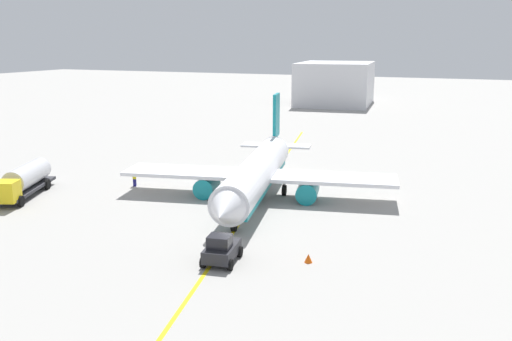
{
  "coord_description": "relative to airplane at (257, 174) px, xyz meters",
  "views": [
    {
      "loc": [
        49.97,
        20.75,
        15.7
      ],
      "look_at": [
        0.0,
        0.0,
        3.0
      ],
      "focal_mm": 38.96,
      "sensor_mm": 36.0,
      "label": 1
    }
  ],
  "objects": [
    {
      "name": "fuel_tanker",
      "position": [
        8.67,
        -22.38,
        -0.83
      ],
      "size": [
        10.58,
        6.02,
        3.15
      ],
      "color": "#2D2D33",
      "rests_on": "ground"
    },
    {
      "name": "pushback_tug",
      "position": [
        16.67,
        4.11,
        -1.54
      ],
      "size": [
        3.87,
        2.8,
        2.2
      ],
      "color": "#232328",
      "rests_on": "ground"
    },
    {
      "name": "airplane",
      "position": [
        0.0,
        0.0,
        0.0
      ],
      "size": [
        30.75,
        28.3,
        9.46
      ],
      "color": "white",
      "rests_on": "ground"
    },
    {
      "name": "taxi_line_marking",
      "position": [
        0.51,
        0.11,
        -2.55
      ],
      "size": [
        84.81,
        17.83,
        0.01
      ],
      "primitive_type": "cube",
      "rotation": [
        0.0,
        0.0,
        0.2
      ],
      "color": "yellow",
      "rests_on": "ground"
    },
    {
      "name": "safety_cone_nose",
      "position": [
        14.24,
        9.92,
        -2.22
      ],
      "size": [
        0.59,
        0.59,
        0.66
      ],
      "primitive_type": "cone",
      "color": "#F2590F",
      "rests_on": "ground"
    },
    {
      "name": "distant_hangar",
      "position": [
        -86.88,
        -14.64,
        2.64
      ],
      "size": [
        24.56,
        19.99,
        10.4
      ],
      "color": "silver",
      "rests_on": "ground"
    },
    {
      "name": "ground_plane",
      "position": [
        0.51,
        0.11,
        -2.55
      ],
      "size": [
        400.0,
        400.0,
        0.0
      ],
      "primitive_type": "plane",
      "color": "#9E9B96"
    },
    {
      "name": "refueling_worker",
      "position": [
        0.82,
        -14.28,
        -1.73
      ],
      "size": [
        0.63,
        0.56,
        1.71
      ],
      "color": "navy",
      "rests_on": "ground"
    }
  ]
}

